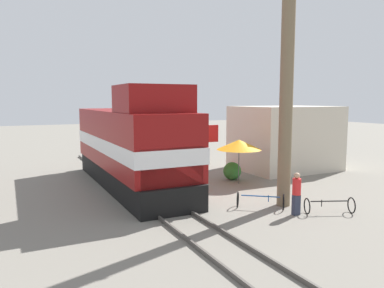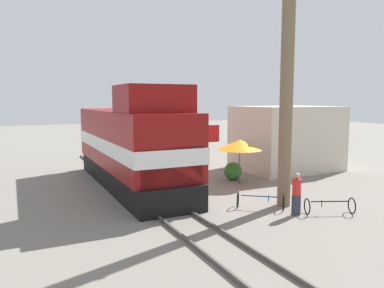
% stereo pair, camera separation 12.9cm
% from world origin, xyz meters
% --- Properties ---
extents(ground_plane, '(120.00, 120.00, 0.00)m').
position_xyz_m(ground_plane, '(0.00, 0.00, 0.00)').
color(ground_plane, slate).
extents(rail_near, '(0.08, 32.89, 0.15)m').
position_xyz_m(rail_near, '(-0.72, 0.00, 0.07)').
color(rail_near, '#4C4742').
rests_on(rail_near, ground_plane).
extents(rail_far, '(0.08, 32.89, 0.15)m').
position_xyz_m(rail_far, '(0.72, 0.00, 0.07)').
color(rail_far, '#4C4742').
rests_on(rail_far, ground_plane).
extents(locomotive, '(3.22, 12.19, 5.26)m').
position_xyz_m(locomotive, '(0.00, 4.14, 2.21)').
color(locomotive, black).
rests_on(locomotive, ground_plane).
extents(utility_pole, '(1.80, 0.57, 10.89)m').
position_xyz_m(utility_pole, '(4.92, -2.12, 5.47)').
color(utility_pole, '#726047').
rests_on(utility_pole, ground_plane).
extents(vendor_umbrella, '(2.45, 2.45, 2.45)m').
position_xyz_m(vendor_umbrella, '(5.53, 2.37, 2.17)').
color(vendor_umbrella, '#4C4C4C').
rests_on(vendor_umbrella, ground_plane).
extents(billboard_sign, '(2.00, 0.12, 3.13)m').
position_xyz_m(billboard_sign, '(4.54, 4.69, 2.37)').
color(billboard_sign, '#595959').
rests_on(billboard_sign, ground_plane).
extents(shrub_cluster, '(1.04, 1.04, 1.04)m').
position_xyz_m(shrub_cluster, '(5.73, 3.35, 0.52)').
color(shrub_cluster, '#2D722D').
rests_on(shrub_cluster, ground_plane).
extents(person_bystander, '(0.34, 0.34, 1.73)m').
position_xyz_m(person_bystander, '(4.46, -3.45, 0.94)').
color(person_bystander, '#2D3347').
rests_on(person_bystander, ground_plane).
extents(bicycle, '(2.01, 1.35, 0.67)m').
position_xyz_m(bicycle, '(5.78, -3.93, 0.34)').
color(bicycle, black).
rests_on(bicycle, ground_plane).
extents(bicycle_spare, '(1.97, 1.76, 0.69)m').
position_xyz_m(bicycle_spare, '(3.70, -2.11, 0.36)').
color(bicycle_spare, black).
rests_on(bicycle_spare, ground_plane).
extents(building_block_distant, '(6.16, 4.85, 4.20)m').
position_xyz_m(building_block_distant, '(10.75, 4.79, 2.10)').
color(building_block_distant, beige).
rests_on(building_block_distant, ground_plane).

